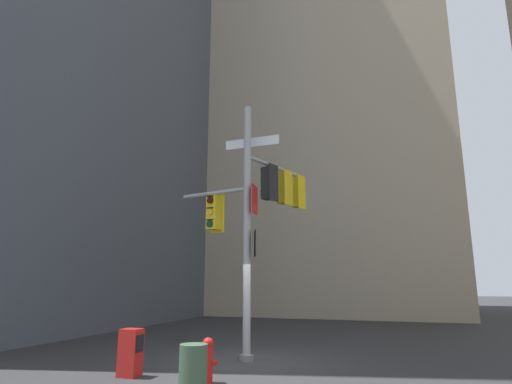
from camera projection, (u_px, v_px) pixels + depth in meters
ground at (246, 361)px, 10.98m from camera, size 120.00×120.00×0.00m
building_mid_block at (333, 70)px, 34.37m from camera, size 15.36×15.36×38.06m
signal_pole_assembly at (259, 205)px, 12.67m from camera, size 3.41×3.21×7.10m
fire_hydrant at (208, 359)px, 8.70m from camera, size 0.33×0.23×0.89m
newspaper_box at (131, 352)px, 9.27m from camera, size 0.45×0.36×1.01m
trash_bin at (193, 371)px, 7.56m from camera, size 0.51×0.51×0.92m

